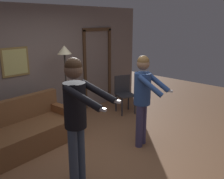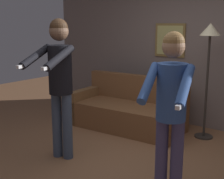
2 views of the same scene
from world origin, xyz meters
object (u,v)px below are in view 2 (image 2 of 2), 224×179
torchiere_lamp (209,46)px  person_standing_right (171,100)px  person_standing_left (59,75)px  couch (128,112)px

torchiere_lamp → person_standing_right: bearing=-79.8°
person_standing_left → person_standing_right: (1.54, 0.05, -0.10)m
couch → torchiere_lamp: bearing=15.8°
couch → person_standing_left: size_ratio=1.08×
couch → torchiere_lamp: 1.71m
torchiere_lamp → person_standing_right: (0.33, -1.84, -0.42)m
person_standing_right → torchiere_lamp: bearing=100.2°
couch → person_standing_right: size_ratio=1.16×
torchiere_lamp → person_standing_left: bearing=-122.7°
torchiere_lamp → person_standing_left: (-1.21, -1.88, -0.31)m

